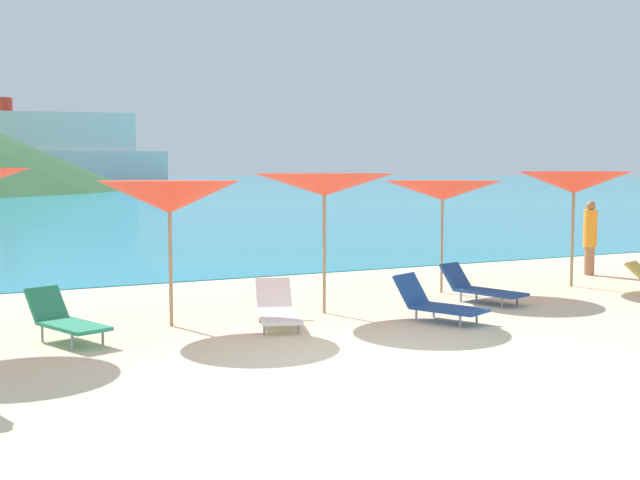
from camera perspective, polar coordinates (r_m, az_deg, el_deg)
ground_plane at (r=18.62m, az=-12.55°, el=-2.73°), size 50.00×100.00×0.30m
umbrella_4 at (r=11.83m, az=-10.87°, el=3.07°), size 2.19×2.19×2.17m
umbrella_5 at (r=12.69m, az=0.31°, el=4.02°), size 2.38×2.38×2.28m
umbrella_6 at (r=15.09m, az=8.89°, el=3.57°), size 2.28×2.28×2.14m
umbrella_7 at (r=16.52m, az=17.95°, el=3.99°), size 2.41×2.41×2.32m
lounge_chair_1 at (r=11.24m, az=-18.00°, el=-5.49°), size 0.98×1.56×0.69m
lounge_chair_2 at (r=11.87m, az=-3.13°, el=-5.02°), size 1.06×1.76×0.62m
lounge_chair_3 at (r=14.22m, az=11.55°, el=-3.40°), size 0.94×1.66×0.64m
lounge_chair_8 at (r=12.29m, az=8.46°, el=-4.53°), size 1.09×1.53×0.69m
beachgoer_1 at (r=18.53m, az=19.00°, el=0.30°), size 0.30×0.30×1.66m
cruise_ship at (r=179.68m, az=-19.69°, el=6.05°), size 54.22×20.53×17.96m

